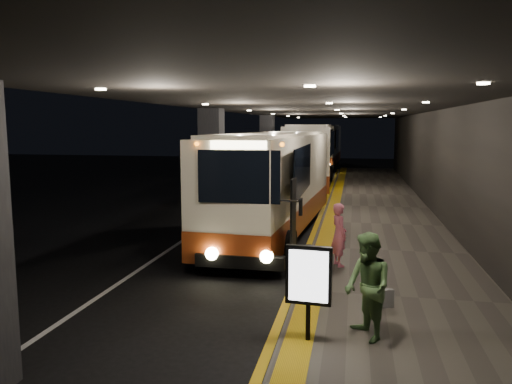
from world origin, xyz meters
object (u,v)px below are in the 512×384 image
(passenger_waiting_green, at_px, (368,287))
(info_sign, at_px, (309,277))
(coach_main, at_px, (275,188))
(coach_third, at_px, (324,148))
(bag_polka, at_px, (386,298))
(stanchion_post, at_px, (308,272))
(coach_second, at_px, (310,158))
(passenger_boarding, at_px, (339,235))

(passenger_waiting_green, xyz_separation_m, info_sign, (-0.98, -0.28, 0.19))
(coach_main, height_order, passenger_waiting_green, coach_main)
(coach_third, relative_size, bag_polka, 32.68)
(coach_third, distance_m, passenger_waiting_green, 37.22)
(coach_main, relative_size, passenger_waiting_green, 6.04)
(coach_main, relative_size, stanchion_post, 9.82)
(coach_second, xyz_separation_m, coach_third, (-0.06, 14.84, 0.01))
(coach_second, bearing_deg, passenger_waiting_green, -85.17)
(coach_third, distance_m, bag_polka, 35.69)
(passenger_boarding, height_order, stanchion_post, passenger_boarding)
(passenger_waiting_green, bearing_deg, bag_polka, 137.89)
(passenger_waiting_green, relative_size, info_sign, 1.12)
(passenger_boarding, height_order, bag_polka, passenger_boarding)
(passenger_boarding, height_order, passenger_waiting_green, passenger_waiting_green)
(bag_polka, bearing_deg, coach_third, 95.53)
(coach_second, bearing_deg, stanchion_post, -87.72)
(coach_main, bearing_deg, coach_second, 93.79)
(info_sign, bearing_deg, bag_polka, 58.29)
(coach_main, xyz_separation_m, coach_second, (-0.01, 13.77, 0.14))
(coach_main, xyz_separation_m, info_sign, (1.97, -8.76, -0.39))
(coach_second, relative_size, info_sign, 7.25)
(coach_third, bearing_deg, coach_second, -88.59)
(bag_polka, height_order, stanchion_post, stanchion_post)
(coach_main, height_order, passenger_boarding, coach_main)
(coach_main, relative_size, info_sign, 6.75)
(passenger_boarding, distance_m, info_sign, 4.77)
(coach_second, relative_size, coach_third, 1.00)
(coach_second, bearing_deg, coach_third, 87.50)
(info_sign, bearing_deg, passenger_waiting_green, 20.75)
(passenger_boarding, bearing_deg, coach_second, -17.02)
(bag_polka, xyz_separation_m, stanchion_post, (-1.58, 0.22, 0.38))
(coach_main, distance_m, stanchion_post, 6.96)
(coach_second, height_order, coach_third, coach_third)
(coach_second, distance_m, passenger_waiting_green, 22.46)
(coach_main, bearing_deg, stanchion_post, -71.26)
(coach_second, distance_m, passenger_boarding, 17.95)
(coach_third, height_order, passenger_waiting_green, coach_third)
(coach_main, xyz_separation_m, passenger_boarding, (2.33, -4.01, -0.68))
(info_sign, relative_size, stanchion_post, 1.45)
(passenger_boarding, relative_size, passenger_waiting_green, 0.89)
(coach_third, xyz_separation_m, stanchion_post, (1.86, -35.27, -1.08))
(coach_third, xyz_separation_m, passenger_waiting_green, (3.02, -37.09, -0.72))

